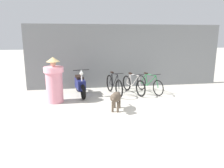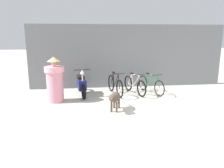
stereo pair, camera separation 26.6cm
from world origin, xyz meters
name	(u,v)px [view 2 (the right image)]	position (x,y,z in m)	size (l,w,h in m)	color
ground_plane	(153,116)	(0.00, 0.00, 0.00)	(60.00, 60.00, 0.00)	#B7B2A5
shop_wall_back	(129,56)	(0.00, 3.69, 1.35)	(8.51, 0.20, 2.70)	slate
bicycle_0	(115,85)	(-0.77, 2.41, 0.36)	(0.49, 1.68, 0.89)	black
bicycle_1	(134,85)	(0.00, 2.43, 0.33)	(0.60, 1.61, 0.82)	black
bicycle_2	(151,85)	(0.66, 2.45, 0.33)	(0.63, 1.63, 0.80)	black
motorcycle	(81,85)	(-2.06, 2.49, 0.41)	(0.58, 1.77, 1.04)	black
stray_dog	(115,98)	(-1.04, 0.53, 0.42)	(0.52, 1.07, 0.62)	#4C3F33
person_in_robes	(55,80)	(-2.93, 1.74, 0.76)	(0.90, 0.90, 1.55)	pink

